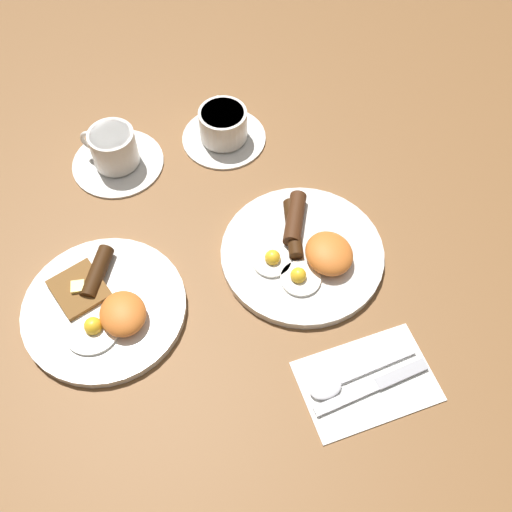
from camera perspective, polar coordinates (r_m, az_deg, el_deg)
name	(u,v)px	position (r m, az deg, el deg)	size (l,w,h in m)	color
ground_plane	(302,256)	(0.97, 4.38, -0.04)	(3.00, 3.00, 0.00)	brown
breakfast_plate_near	(305,252)	(0.96, 4.65, 0.41)	(0.26, 0.26, 0.05)	silver
breakfast_plate_far	(104,307)	(0.93, -14.23, -4.74)	(0.25, 0.25, 0.05)	silver
teacup_near	(223,128)	(1.11, -3.13, 12.11)	(0.15, 0.15, 0.07)	silver
teacup_far	(115,152)	(1.09, -13.32, 9.61)	(0.16, 0.16, 0.08)	silver
napkin	(367,381)	(0.88, 10.53, -11.61)	(0.13, 0.19, 0.01)	white
knife	(378,384)	(0.88, 11.54, -11.89)	(0.02, 0.18, 0.01)	silver
spoon	(337,383)	(0.87, 7.72, -11.90)	(0.03, 0.17, 0.01)	silver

